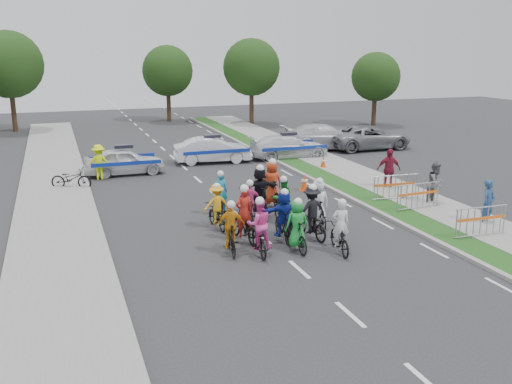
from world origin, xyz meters
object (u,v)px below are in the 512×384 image
object	(u,v)px
rider_5	(283,218)
rider_13	(272,188)
tree_1	(251,67)
rider_10	(217,210)
police_car_0	(124,161)
tree_3	(9,65)
spectator_2	(389,169)
civilian_sedan	(325,137)
cone_0	(305,183)
rider_2	(259,233)
barrier_2	(395,188)
rider_11	(259,194)
tree_4	(167,71)
spectator_1	(436,184)
cone_1	(323,163)
tree_2	(376,77)
rider_1	(297,230)
rider_4	(311,217)
police_car_1	(212,150)
police_car_2	(289,147)
rider_6	(244,222)
civilian_suv	(369,137)
spectator_0	(488,203)
rider_8	(282,206)
barrier_0	(481,223)
rider_7	(318,208)
barrier_1	(418,197)
marshal_hiviz	(99,162)
rider_3	(231,233)
parked_bike	(71,179)
rider_12	(220,200)
rider_9	(249,208)
rider_0	(340,234)

from	to	relation	value
rider_5	rider_13	bearing A→B (deg)	-100.44
tree_1	rider_10	bearing A→B (deg)	-111.76
police_car_0	tree_3	xyz separation A→B (m)	(-5.86, 17.64, 4.22)
police_car_0	spectator_2	xyz separation A→B (m)	(10.64, -7.10, 0.26)
civilian_sedan	cone_0	xyz separation A→B (m)	(-5.45, -9.06, -0.43)
rider_2	barrier_2	bearing A→B (deg)	-145.61
rider_11	tree_4	bearing A→B (deg)	-93.75
spectator_1	cone_1	bearing A→B (deg)	74.75
tree_3	spectator_1	bearing A→B (deg)	-58.49
police_car_0	tree_2	bearing A→B (deg)	-61.54
rider_1	rider_4	xyz separation A→B (m)	(0.97, 1.02, 0.04)
police_car_1	police_car_2	xyz separation A→B (m)	(4.43, -0.21, -0.03)
rider_6	civilian_suv	bearing A→B (deg)	-142.78
spectator_0	tree_1	world-z (taller)	tree_1
police_car_2	rider_11	bearing A→B (deg)	155.23
rider_1	tree_4	bearing A→B (deg)	-93.66
spectator_0	spectator_2	world-z (taller)	spectator_2
police_car_1	spectator_0	distance (m)	15.47
rider_8	barrier_0	distance (m)	6.69
rider_4	rider_7	bearing A→B (deg)	-133.86
rider_1	civilian_sedan	distance (m)	18.27
cone_0	rider_8	bearing A→B (deg)	-123.60
spectator_2	barrier_1	size ratio (longest dim) A/B	0.92
rider_2	cone_1	bearing A→B (deg)	-118.28
rider_6	cone_0	xyz separation A→B (m)	(4.67, 5.50, -0.30)
marshal_hiviz	tree_4	distance (m)	21.90
spectator_0	barrier_2	size ratio (longest dim) A/B	0.83
police_car_1	tree_2	world-z (taller)	tree_2
rider_3	police_car_0	distance (m)	12.55
rider_11	barrier_2	distance (m)	5.92
marshal_hiviz	rider_10	bearing A→B (deg)	118.92
rider_1	barrier_0	xyz separation A→B (m)	(6.17, -1.02, -0.12)
police_car_0	rider_2	bearing A→B (deg)	-169.37
rider_2	rider_13	xyz separation A→B (m)	(2.26, 4.75, 0.08)
parked_bike	rider_12	bearing A→B (deg)	-117.41
spectator_2	barrier_1	xyz separation A→B (m)	(-0.80, -3.35, -0.36)
rider_9	spectator_0	world-z (taller)	rider_9
rider_2	marshal_hiviz	world-z (taller)	rider_2
tree_4	rider_5	bearing A→B (deg)	-94.49
rider_1	cone_0	xyz separation A→B (m)	(3.41, 6.92, -0.34)
rider_5	tree_2	world-z (taller)	tree_2
spectator_1	tree_3	size ratio (longest dim) A/B	0.24
police_car_2	rider_3	bearing A→B (deg)	154.24
rider_0	spectator_1	size ratio (longest dim) A/B	1.01
rider_6	rider_9	bearing A→B (deg)	-125.11
rider_9	spectator_0	distance (m)	8.48
rider_8	spectator_2	distance (m)	6.99
police_car_0	spectator_2	size ratio (longest dim) A/B	2.12
rider_8	civilian_suv	xyz separation A→B (m)	(10.86, 12.36, 0.06)
rider_0	tree_2	size ratio (longest dim) A/B	0.31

